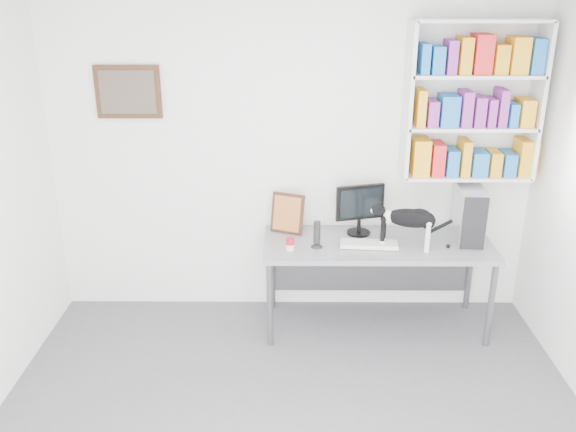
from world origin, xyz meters
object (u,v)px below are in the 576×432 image
at_px(bookshelf, 473,101).
at_px(soup_can, 290,244).
at_px(keyboard, 369,244).
at_px(monitor, 360,209).
at_px(desk, 375,285).
at_px(pc_tower, 469,213).
at_px(cat, 408,228).
at_px(speaker, 317,234).
at_px(leaning_print, 287,213).

xyz_separation_m(bookshelf, soup_can, (-1.41, -0.39, -1.04)).
distance_m(bookshelf, keyboard, 1.37).
bearing_deg(soup_can, monitor, 30.66).
height_order(desk, keyboard, keyboard).
height_order(monitor, pc_tower, pc_tower).
bearing_deg(cat, bookshelf, 50.70).
bearing_deg(monitor, soup_can, -164.55).
height_order(desk, monitor, monitor).
relative_size(desk, soup_can, 18.84).
height_order(pc_tower, soup_can, pc_tower).
bearing_deg(monitor, speaker, -157.63).
relative_size(bookshelf, monitor, 2.86).
height_order(bookshelf, soup_can, bookshelf).
relative_size(bookshelf, desk, 0.68).
bearing_deg(desk, leaning_print, 163.46).
relative_size(desk, leaning_print, 5.32).
distance_m(desk, soup_can, 0.84).
bearing_deg(pc_tower, desk, -169.62).
xyz_separation_m(keyboard, pc_tower, (0.81, 0.15, 0.20)).
height_order(monitor, keyboard, monitor).
relative_size(monitor, leaning_print, 1.26).
distance_m(keyboard, leaning_print, 0.73).
bearing_deg(monitor, cat, -55.93).
xyz_separation_m(bookshelf, cat, (-0.50, -0.35, -0.92)).
bearing_deg(pc_tower, soup_can, -166.55).
relative_size(bookshelf, keyboard, 2.75).
height_order(desk, soup_can, soup_can).
height_order(soup_can, cat, cat).
distance_m(soup_can, cat, 0.92).
height_order(speaker, soup_can, speaker).
relative_size(leaning_print, cat, 0.61).
relative_size(desk, speaker, 8.11).
relative_size(speaker, leaning_print, 0.66).
xyz_separation_m(monitor, leaning_print, (-0.59, 0.04, -0.05)).
xyz_separation_m(leaning_print, cat, (0.94, -0.33, 0.00)).
distance_m(desk, cat, 0.60).
xyz_separation_m(keyboard, leaning_print, (-0.65, 0.29, 0.15)).
xyz_separation_m(keyboard, cat, (0.29, -0.04, 0.15)).
bearing_deg(pc_tower, leaning_print, 178.74).
height_order(keyboard, pc_tower, pc_tower).
height_order(speaker, leaning_print, leaning_print).
xyz_separation_m(pc_tower, soup_can, (-1.43, -0.23, -0.17)).
distance_m(keyboard, speaker, 0.43).
bearing_deg(speaker, bookshelf, 15.55).
bearing_deg(soup_can, keyboard, 7.35).
xyz_separation_m(speaker, soup_can, (-0.21, -0.06, -0.06)).
bearing_deg(leaning_print, pc_tower, 16.38).
distance_m(monitor, pc_tower, 0.87).
bearing_deg(cat, soup_can, -161.82).
distance_m(bookshelf, monitor, 1.22).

